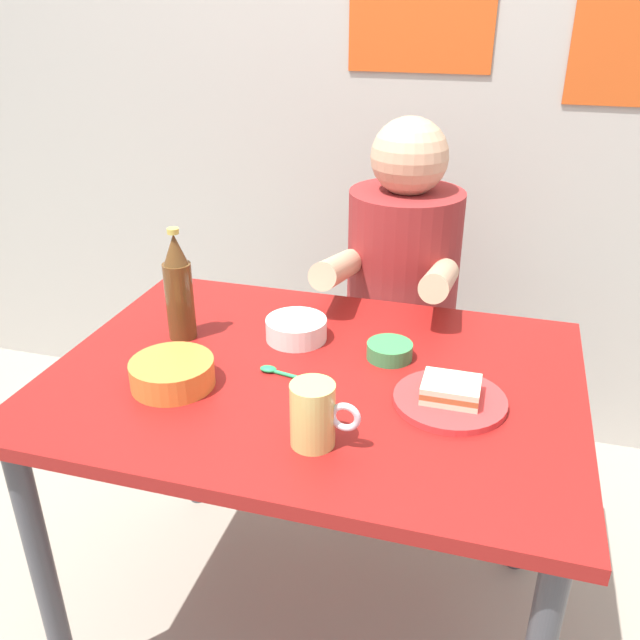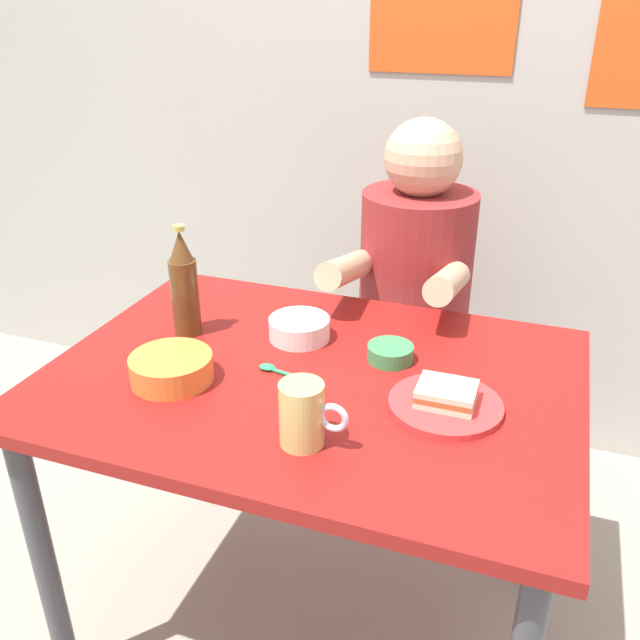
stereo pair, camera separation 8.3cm
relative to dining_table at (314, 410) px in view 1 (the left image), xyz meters
name	(u,v)px [view 1 (the left image)]	position (x,y,z in m)	size (l,w,h in m)	color
ground_plane	(315,619)	(0.00, 0.00, -0.65)	(6.00, 6.00, 0.00)	gray
wall_back	(410,49)	(0.00, 1.05, 0.65)	(4.40, 0.09, 2.60)	#ADA89E
dining_table	(314,410)	(0.00, 0.00, 0.00)	(1.10, 0.80, 0.74)	maroon
stool	(396,385)	(0.08, 0.63, -0.30)	(0.34, 0.34, 0.45)	#4C4C51
person_seated	(403,263)	(0.08, 0.62, 0.12)	(0.33, 0.56, 0.72)	maroon
plate_orange	(450,400)	(0.29, -0.04, 0.10)	(0.22, 0.22, 0.01)	red
sandwich	(451,389)	(0.29, -0.04, 0.13)	(0.11, 0.09, 0.04)	beige
beer_mug	(314,415)	(0.07, -0.23, 0.15)	(0.13, 0.08, 0.12)	#D1BC66
beer_bottle	(179,289)	(-0.34, 0.08, 0.21)	(0.06, 0.06, 0.26)	#593819
dip_bowl_green	(390,350)	(0.14, 0.11, 0.11)	(0.10, 0.10, 0.03)	#388C4C
rice_bowl_white	(296,328)	(-0.08, 0.14, 0.12)	(0.14, 0.14, 0.05)	silver
soup_bowl_orange	(172,372)	(-0.26, -0.12, 0.12)	(0.17, 0.17, 0.05)	orange
spoon	(277,372)	(-0.07, -0.03, 0.10)	(0.13, 0.04, 0.01)	#26A559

